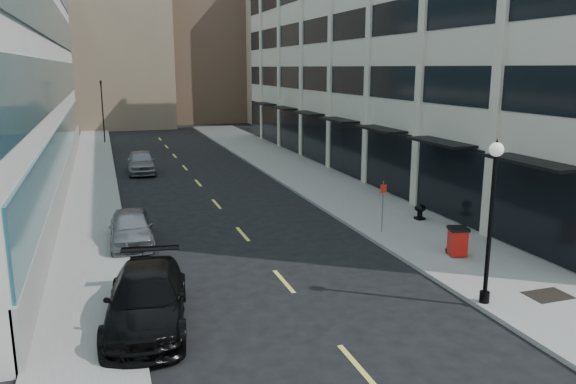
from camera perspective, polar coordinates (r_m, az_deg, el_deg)
sidewalk_right at (r=33.21m, az=5.51°, el=-0.12°), size 5.00×80.00×0.15m
sidewalk_left at (r=30.49m, az=-19.35°, el=-1.94°), size 3.00×80.00×0.15m
building_right at (r=43.06m, az=13.78°, el=14.42°), size 15.30×46.50×18.25m
skyline_tan_near at (r=77.91m, az=-17.85°, el=16.89°), size 14.00×18.00×28.00m
skyline_tan_far at (r=88.08m, az=-24.52°, el=13.85°), size 12.00×14.00×22.00m
skyline_stone at (r=79.28m, az=-1.00°, el=14.48°), size 10.00×14.00×20.00m
grate_far at (r=20.19m, az=24.90°, el=-9.49°), size 1.40×1.00×0.01m
road_centerline at (r=28.18m, az=-6.09°, el=-2.59°), size 0.15×68.20×0.01m
traffic_signal at (r=57.63m, az=-18.48°, el=10.32°), size 0.66×0.66×6.98m
car_black_pickup at (r=16.94m, az=-14.16°, el=-10.53°), size 2.97×5.77×1.60m
car_silver_sedan at (r=24.52m, az=-15.63°, el=-3.50°), size 1.90×4.43×1.49m
car_grey_sedan at (r=41.04m, az=-14.67°, el=2.99°), size 2.03×4.76×1.60m
trash_bin at (r=22.82m, az=16.85°, el=-4.72°), size 0.87×0.88×1.15m
lamppost at (r=17.98m, az=19.98°, el=-1.59°), size 0.43×0.43×5.15m
sign_post at (r=25.02m, az=9.62°, el=-0.74°), size 0.27×0.10×2.32m
urn_planter at (r=27.76m, az=13.27°, el=-1.81°), size 0.54×0.54×0.75m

